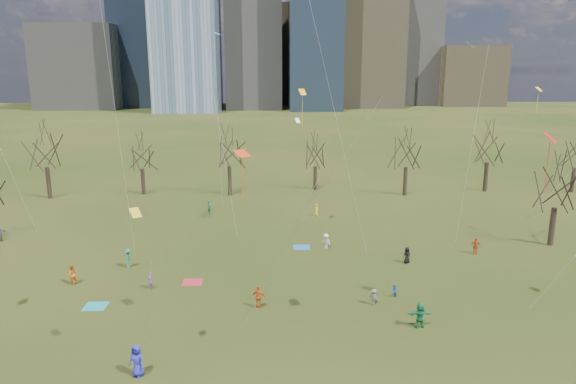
{
  "coord_description": "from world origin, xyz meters",
  "views": [
    {
      "loc": [
        -1.46,
        -28.87,
        16.7
      ],
      "look_at": [
        0.0,
        12.0,
        7.0
      ],
      "focal_mm": 32.0,
      "sensor_mm": 36.0,
      "label": 1
    }
  ],
  "objects_px": {
    "blanket_teal": "(96,306)",
    "person_0": "(137,361)",
    "blanket_navy": "(302,247)",
    "blanket_crimson": "(193,282)",
    "person_4": "(259,297)"
  },
  "relations": [
    {
      "from": "blanket_teal",
      "to": "person_0",
      "type": "relative_size",
      "value": 0.84
    },
    {
      "from": "blanket_navy",
      "to": "person_0",
      "type": "height_order",
      "value": "person_0"
    },
    {
      "from": "blanket_navy",
      "to": "blanket_crimson",
      "type": "xyz_separation_m",
      "value": [
        -9.35,
        -8.11,
        0.0
      ]
    },
    {
      "from": "blanket_crimson",
      "to": "person_0",
      "type": "distance_m",
      "value": 13.09
    },
    {
      "from": "person_0",
      "to": "person_4",
      "type": "relative_size",
      "value": 1.12
    },
    {
      "from": "person_0",
      "to": "person_4",
      "type": "height_order",
      "value": "person_0"
    },
    {
      "from": "person_4",
      "to": "blanket_teal",
      "type": "bearing_deg",
      "value": 15.18
    },
    {
      "from": "blanket_crimson",
      "to": "person_0",
      "type": "bearing_deg",
      "value": -95.13
    },
    {
      "from": "blanket_teal",
      "to": "blanket_navy",
      "type": "bearing_deg",
      "value": 37.8
    },
    {
      "from": "blanket_navy",
      "to": "blanket_teal",
      "type": "bearing_deg",
      "value": -142.2
    },
    {
      "from": "person_4",
      "to": "person_0",
      "type": "bearing_deg",
      "value": 69.5
    },
    {
      "from": "blanket_navy",
      "to": "person_4",
      "type": "relative_size",
      "value": 0.95
    },
    {
      "from": "blanket_teal",
      "to": "person_4",
      "type": "xyz_separation_m",
      "value": [
        11.87,
        -0.65,
        0.83
      ]
    },
    {
      "from": "blanket_teal",
      "to": "blanket_navy",
      "type": "xyz_separation_m",
      "value": [
        15.77,
        12.23,
        0.0
      ]
    },
    {
      "from": "blanket_navy",
      "to": "person_4",
      "type": "bearing_deg",
      "value": -106.83
    }
  ]
}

